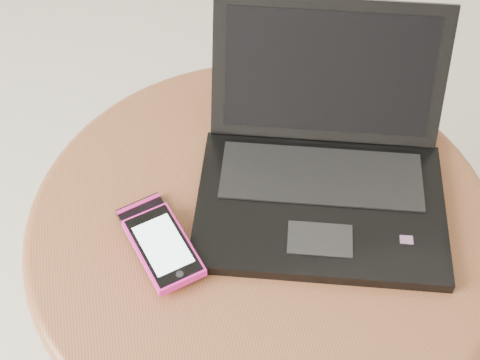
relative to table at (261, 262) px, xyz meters
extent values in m
cylinder|color=#582C14|center=(0.00, 0.00, -0.15)|extent=(0.11, 0.11, 0.48)
cylinder|color=brown|center=(0.00, 0.00, 0.10)|extent=(0.65, 0.65, 0.03)
torus|color=brown|center=(0.00, 0.00, 0.10)|extent=(0.68, 0.68, 0.03)
cube|color=black|center=(0.08, 0.00, 0.13)|extent=(0.41, 0.34, 0.02)
cube|color=black|center=(0.10, 0.04, 0.14)|extent=(0.31, 0.19, 0.00)
cube|color=black|center=(0.06, -0.06, 0.14)|extent=(0.10, 0.08, 0.00)
cube|color=red|center=(0.18, -0.09, 0.13)|extent=(0.02, 0.02, 0.00)
cube|color=black|center=(0.13, 0.15, 0.23)|extent=(0.36, 0.19, 0.20)
cube|color=black|center=(0.13, 0.15, 0.23)|extent=(0.31, 0.16, 0.17)
cube|color=black|center=(-0.15, 0.00, 0.12)|extent=(0.10, 0.14, 0.01)
cube|color=#C02170|center=(-0.17, 0.05, 0.13)|extent=(0.07, 0.03, 0.00)
cube|color=#EF1F9D|center=(-0.15, -0.03, 0.13)|extent=(0.10, 0.14, 0.01)
cube|color=black|center=(-0.15, -0.03, 0.14)|extent=(0.09, 0.13, 0.00)
cube|color=#CDF7FC|center=(-0.15, -0.03, 0.14)|extent=(0.08, 0.10, 0.00)
cylinder|color=black|center=(-0.13, -0.08, 0.14)|extent=(0.01, 0.01, 0.00)
camera|label=1|loc=(-0.15, -0.57, 0.92)|focal=51.86mm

